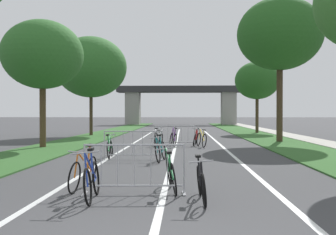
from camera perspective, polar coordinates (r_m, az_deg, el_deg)
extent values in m
cube|color=#2D5B26|center=(30.95, -9.42, -2.44)|extent=(3.02, 64.18, 0.05)
cube|color=#2D5B26|center=(30.79, 12.32, -2.46)|extent=(3.02, 64.18, 0.05)
cube|color=#ADA89E|center=(31.29, 16.54, -2.39)|extent=(1.65, 64.18, 0.08)
cube|color=silver|center=(22.65, 1.16, -3.62)|extent=(0.14, 37.13, 0.01)
cube|color=silver|center=(22.73, 7.15, -3.61)|extent=(0.14, 37.13, 0.01)
cube|color=silver|center=(22.81, -4.81, -3.59)|extent=(0.14, 37.13, 0.01)
cube|color=#2D2D30|center=(57.15, 1.79, 4.02)|extent=(17.94, 3.08, 0.85)
cube|color=gray|center=(57.51, -5.00, 1.27)|extent=(1.99, 2.40, 4.61)
cube|color=gray|center=(57.41, 8.59, 1.27)|extent=(1.99, 2.40, 4.61)
cylinder|color=#4C3823|center=(20.30, -17.36, 0.15)|extent=(0.30, 0.30, 3.05)
ellipsoid|color=#2D6628|center=(20.49, -17.39, 8.54)|extent=(3.91, 3.91, 3.32)
cylinder|color=#3D2D1E|center=(30.25, -10.87, 0.38)|extent=(0.24, 0.24, 3.10)
ellipsoid|color=#2D6628|center=(30.44, -10.88, 7.04)|extent=(5.29, 5.29, 4.49)
cylinder|color=#3D2D1E|center=(23.95, 15.56, 1.84)|extent=(0.35, 0.35, 4.40)
ellipsoid|color=#23561E|center=(24.37, 15.59, 11.35)|extent=(4.88, 4.88, 4.14)
cylinder|color=#3D2D1E|center=(34.13, 12.53, 0.33)|extent=(0.26, 0.26, 3.01)
ellipsoid|color=#23561E|center=(34.24, 12.54, 5.17)|extent=(3.68, 3.68, 3.13)
cylinder|color=#ADADB2|center=(8.57, -11.77, -7.21)|extent=(0.04, 0.04, 1.05)
cube|color=#ADADB2|center=(8.66, -11.76, -10.55)|extent=(0.08, 0.44, 0.03)
cylinder|color=#ADADB2|center=(8.43, 2.28, -7.32)|extent=(0.04, 0.04, 1.05)
cube|color=#ADADB2|center=(8.52, 2.28, -10.72)|extent=(0.08, 0.44, 0.03)
cylinder|color=#ADADB2|center=(8.39, -4.81, -3.90)|extent=(2.07, 0.15, 0.04)
cylinder|color=#ADADB2|center=(8.50, -4.80, -9.62)|extent=(2.07, 0.15, 0.04)
cylinder|color=#ADADB2|center=(8.50, -9.47, -6.66)|extent=(0.02, 0.02, 0.87)
cylinder|color=#ADADB2|center=(8.46, -7.15, -6.69)|extent=(0.02, 0.02, 0.87)
cylinder|color=#ADADB2|center=(8.43, -4.80, -6.71)|extent=(0.02, 0.02, 0.87)
cylinder|color=#ADADB2|center=(8.41, -2.44, -6.73)|extent=(0.02, 0.02, 0.87)
cylinder|color=#ADADB2|center=(8.41, -0.08, -6.73)|extent=(0.02, 0.02, 0.87)
cylinder|color=#ADADB2|center=(14.72, -9.04, -3.91)|extent=(0.04, 0.04, 1.05)
cube|color=#ADADB2|center=(14.77, -9.03, -5.88)|extent=(0.07, 0.44, 0.03)
cylinder|color=#ADADB2|center=(14.53, -0.94, -3.96)|extent=(0.04, 0.04, 1.05)
cube|color=#ADADB2|center=(14.58, -0.94, -5.96)|extent=(0.07, 0.44, 0.03)
cylinder|color=#ADADB2|center=(14.56, -5.02, -1.96)|extent=(2.07, 0.10, 0.04)
cylinder|color=#ADADB2|center=(14.62, -5.02, -5.29)|extent=(2.07, 0.10, 0.04)
cylinder|color=#ADADB2|center=(14.66, -7.71, -3.57)|extent=(0.02, 0.02, 0.87)
cylinder|color=#ADADB2|center=(14.62, -6.36, -3.58)|extent=(0.02, 0.02, 0.87)
cylinder|color=#ADADB2|center=(14.58, -5.02, -3.59)|extent=(0.02, 0.02, 0.87)
cylinder|color=#ADADB2|center=(14.55, -3.66, -3.60)|extent=(0.02, 0.02, 0.87)
cylinder|color=#ADADB2|center=(14.53, -2.31, -3.60)|extent=(0.02, 0.02, 0.87)
cylinder|color=#ADADB2|center=(20.61, -1.94, -2.59)|extent=(0.04, 0.04, 1.05)
cube|color=#ADADB2|center=(20.64, -1.93, -4.01)|extent=(0.07, 0.44, 0.03)
cylinder|color=#ADADB2|center=(20.63, 3.82, -2.59)|extent=(0.04, 0.04, 1.05)
cube|color=#ADADB2|center=(20.67, 3.82, -4.00)|extent=(0.07, 0.44, 0.03)
cylinder|color=#ADADB2|center=(20.57, 0.94, -1.19)|extent=(2.07, 0.11, 0.04)
cylinder|color=#ADADB2|center=(20.62, 0.94, -3.55)|extent=(2.07, 0.11, 0.04)
cylinder|color=#ADADB2|center=(20.59, -0.98, -2.34)|extent=(0.02, 0.02, 0.87)
cylinder|color=#ADADB2|center=(20.59, -0.02, -2.34)|extent=(0.02, 0.02, 0.87)
cylinder|color=#ADADB2|center=(20.59, 0.94, -2.34)|extent=(0.02, 0.02, 0.87)
cylinder|color=#ADADB2|center=(20.60, 1.90, -2.34)|extent=(0.02, 0.02, 0.87)
cylinder|color=#ADADB2|center=(20.61, 2.86, -2.34)|extent=(0.02, 0.02, 0.87)
torus|color=black|center=(8.26, 0.81, -8.78)|extent=(0.21, 0.69, 0.68)
torus|color=black|center=(9.33, 0.12, -7.69)|extent=(0.21, 0.69, 0.68)
cylinder|color=#1E7238|center=(8.73, 0.22, -6.47)|extent=(0.25, 1.04, 0.58)
cylinder|color=#1E7238|center=(8.53, 0.38, -6.88)|extent=(0.12, 0.14, 0.58)
cylinder|color=#1E7238|center=(8.44, 0.71, -8.76)|extent=(0.07, 0.35, 0.08)
cylinder|color=#1E7238|center=(9.26, -0.10, -6.06)|extent=(0.11, 0.10, 0.55)
cube|color=black|center=(8.45, 0.14, -4.98)|extent=(0.14, 0.25, 0.06)
cylinder|color=#99999E|center=(9.21, -0.31, -4.40)|extent=(0.49, 0.09, 0.09)
torus|color=black|center=(14.55, -0.67, -4.67)|extent=(0.23, 0.70, 0.68)
torus|color=black|center=(13.54, -1.46, -5.07)|extent=(0.23, 0.70, 0.68)
cylinder|color=#197A7F|center=(14.06, -1.19, -3.79)|extent=(0.25, 0.99, 0.56)
cylinder|color=#197A7F|center=(14.25, -1.03, -3.76)|extent=(0.13, 0.13, 0.62)
cylinder|color=#197A7F|center=(14.39, -0.77, -4.84)|extent=(0.06, 0.34, 0.08)
cylinder|color=#197A7F|center=(13.55, -1.60, -3.96)|extent=(0.11, 0.10, 0.53)
cube|color=black|center=(14.27, -1.18, -2.52)|extent=(0.14, 0.25, 0.06)
cylinder|color=#99999E|center=(13.56, -1.74, -2.84)|extent=(0.44, 0.09, 0.09)
torus|color=black|center=(19.68, -1.73, -3.34)|extent=(0.24, 0.66, 0.64)
torus|color=black|center=(20.68, -1.01, -3.14)|extent=(0.24, 0.66, 0.64)
cylinder|color=silver|center=(20.13, -1.27, -2.50)|extent=(0.30, 0.99, 0.56)
cylinder|color=silver|center=(19.94, -1.42, -2.63)|extent=(0.11, 0.14, 0.56)
cylinder|color=silver|center=(19.84, -1.62, -3.37)|extent=(0.08, 0.34, 0.08)
cylinder|color=silver|center=(20.63, -0.92, -2.43)|extent=(0.11, 0.11, 0.53)
cube|color=black|center=(19.88, -1.34, -1.84)|extent=(0.15, 0.26, 0.06)
cylinder|color=#99999E|center=(20.59, -0.84, -1.71)|extent=(0.43, 0.11, 0.09)
torus|color=black|center=(9.68, -10.84, -7.39)|extent=(0.18, 0.69, 0.68)
torus|color=black|center=(8.67, -13.15, -8.34)|extent=(0.18, 0.69, 0.68)
cylinder|color=orange|center=(9.15, -11.71, -6.20)|extent=(0.08, 1.05, 0.56)
cylinder|color=orange|center=(9.34, -11.27, -5.93)|extent=(0.13, 0.12, 0.68)
cylinder|color=orange|center=(9.52, -11.19, -7.68)|extent=(0.07, 0.35, 0.08)
cylinder|color=orange|center=(8.65, -12.91, -6.60)|extent=(0.11, 0.09, 0.53)
cube|color=black|center=(9.33, -10.98, -3.86)|extent=(0.13, 0.25, 0.06)
cylinder|color=#99999E|center=(8.63, -12.67, -4.86)|extent=(0.44, 0.07, 0.08)
torus|color=black|center=(8.52, -10.21, -8.45)|extent=(0.16, 0.70, 0.70)
torus|color=black|center=(7.54, -11.33, -9.65)|extent=(0.16, 0.70, 0.70)
cylinder|color=#1E389E|center=(8.02, -10.94, -6.81)|extent=(0.05, 0.98, 0.65)
cylinder|color=#1E389E|center=(8.21, -10.70, -6.82)|extent=(0.12, 0.12, 0.67)
cylinder|color=#1E389E|center=(8.37, -10.35, -8.80)|extent=(0.06, 0.33, 0.08)
cylinder|color=#1E389E|center=(7.52, -11.54, -7.30)|extent=(0.11, 0.09, 0.62)
cube|color=black|center=(8.21, -10.91, -4.47)|extent=(0.12, 0.25, 0.06)
cylinder|color=#99999E|center=(7.52, -11.75, -4.94)|extent=(0.54, 0.07, 0.08)
torus|color=black|center=(19.66, 5.17, -3.29)|extent=(0.29, 0.70, 0.68)
torus|color=black|center=(20.63, 4.39, -3.10)|extent=(0.29, 0.70, 0.68)
cylinder|color=gold|center=(20.11, 4.88, -2.46)|extent=(0.20, 0.97, 0.55)
cylinder|color=gold|center=(19.93, 5.02, -2.57)|extent=(0.13, 0.10, 0.57)
cylinder|color=gold|center=(19.82, 5.03, -3.33)|extent=(0.11, 0.32, 0.08)
cylinder|color=gold|center=(20.60, 4.49, -2.39)|extent=(0.12, 0.08, 0.52)
cube|color=black|center=(19.89, 5.15, -1.77)|extent=(0.16, 0.26, 0.06)
cylinder|color=#99999E|center=(20.57, 4.60, -1.67)|extent=(0.51, 0.15, 0.09)
torus|color=black|center=(21.60, 4.09, -3.02)|extent=(0.24, 0.63, 0.62)
torus|color=black|center=(20.58, 3.78, -3.20)|extent=(0.24, 0.63, 0.62)
cylinder|color=red|center=(21.09, 4.09, -2.35)|extent=(0.08, 1.01, 0.59)
cylinder|color=red|center=(21.29, 4.14, -2.36)|extent=(0.17, 0.10, 0.63)
cylinder|color=red|center=(21.44, 4.03, -3.10)|extent=(0.08, 0.33, 0.07)
cylinder|color=red|center=(20.58, 3.93, -2.43)|extent=(0.15, 0.08, 0.56)
cube|color=black|center=(21.30, 4.30, -1.52)|extent=(0.14, 0.25, 0.07)
cylinder|color=#99999E|center=(20.59, 4.08, -1.66)|extent=(0.52, 0.10, 0.12)
torus|color=black|center=(20.52, -1.64, -3.10)|extent=(0.23, 0.71, 0.70)
torus|color=black|center=(21.48, -1.01, -2.93)|extent=(0.23, 0.71, 0.70)
cylinder|color=#B7B7BC|center=(20.96, -1.42, -2.25)|extent=(0.14, 0.96, 0.59)
cylinder|color=#B7B7BC|center=(20.78, -1.52, -2.38)|extent=(0.13, 0.11, 0.59)
cylinder|color=#B7B7BC|center=(20.67, -1.52, -3.14)|extent=(0.09, 0.32, 0.08)
cylinder|color=#B7B7BC|center=(21.45, -1.11, -2.19)|extent=(0.11, 0.08, 0.56)
cube|color=black|center=(20.74, -1.64, -1.57)|extent=(0.14, 0.25, 0.06)
cylinder|color=#99999E|center=(21.42, -1.20, -1.44)|extent=(0.49, 0.11, 0.08)
torus|color=black|center=(8.35, 4.45, -8.90)|extent=(0.12, 0.62, 0.62)
torus|color=black|center=(7.30, 5.09, -10.29)|extent=(0.12, 0.62, 0.62)
cylinder|color=black|center=(7.81, 4.57, -7.66)|extent=(0.05, 1.04, 0.55)
cylinder|color=black|center=(8.01, 4.47, -7.55)|extent=(0.10, 0.12, 0.58)
cylinder|color=black|center=(8.19, 4.56, -9.26)|extent=(0.04, 0.35, 0.07)
cylinder|color=black|center=(7.28, 4.90, -8.27)|extent=(0.09, 0.09, 0.52)
cube|color=black|center=(8.01, 4.27, -5.47)|extent=(0.11, 0.24, 0.06)
cylinder|color=#99999E|center=(7.27, 4.71, -6.24)|extent=(0.44, 0.04, 0.07)
torus|color=black|center=(19.68, 0.98, -3.28)|extent=(0.29, 0.70, 0.68)
torus|color=black|center=(20.68, 0.47, -3.09)|extent=(0.29, 0.70, 0.68)
cylinder|color=#662884|center=(20.15, 0.87, -2.32)|extent=(0.14, 0.99, 0.64)
cylinder|color=#662884|center=(19.96, 0.95, -2.44)|extent=(0.16, 0.10, 0.65)
cylinder|color=#662884|center=(19.84, 0.88, -3.32)|extent=(0.10, 0.33, 0.08)
cylinder|color=#662884|center=(20.65, 0.62, -2.25)|extent=(0.15, 0.07, 0.61)
cube|color=black|center=(19.92, 1.12, -1.51)|extent=(0.15, 0.26, 0.07)
cylinder|color=#99999E|center=(20.62, 0.76, -1.40)|extent=(0.55, 0.14, 0.12)
torus|color=black|center=(14.80, -8.47, -4.70)|extent=(0.15, 0.63, 0.63)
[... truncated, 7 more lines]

